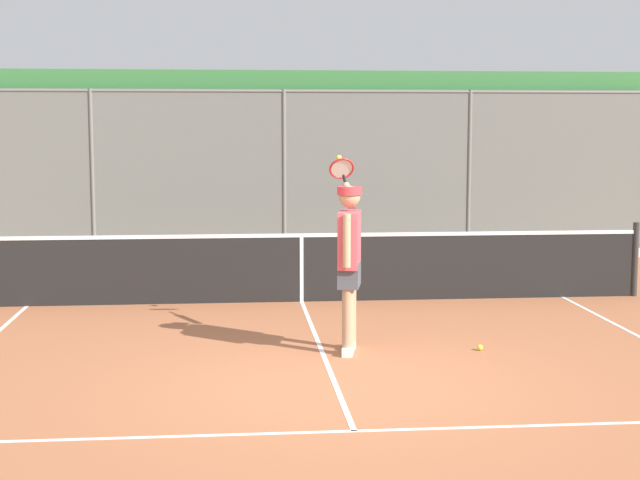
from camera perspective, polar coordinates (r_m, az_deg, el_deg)
ground_plane at (r=9.11m, az=0.96°, el=-8.75°), size 60.00×60.00×0.00m
court_line_markings at (r=7.65m, az=2.26°, el=-11.82°), size 7.58×10.43×0.01m
fence_backdrop at (r=18.02m, az=-2.27°, el=4.51°), size 16.75×1.37×3.46m
tennis_net at (r=13.29m, az=-1.11°, el=-1.61°), size 9.75×0.09×1.07m
tennis_player at (r=10.27m, az=1.76°, el=-0.80°), size 0.33×1.48×2.11m
tennis_ball_by_sideline at (r=10.64m, az=9.56°, el=-6.37°), size 0.07×0.07×0.07m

